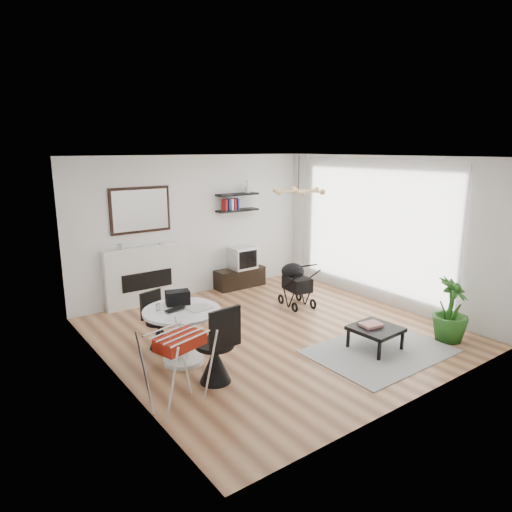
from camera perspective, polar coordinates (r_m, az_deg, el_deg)
floor at (r=7.28m, az=2.33°, el=-9.47°), size 5.00×5.00×0.00m
ceiling at (r=6.72m, az=2.56°, el=12.28°), size 5.00×5.00×0.00m
wall_back at (r=8.93m, az=-7.60°, el=3.74°), size 5.00×0.00×5.00m
wall_left at (r=5.71m, az=-17.64°, el=-2.27°), size 0.00×5.00×5.00m
wall_right at (r=8.63m, az=15.58°, el=3.02°), size 0.00×5.00×5.00m
sheer_curtain at (r=8.67m, az=14.13°, el=3.16°), size 0.04×3.60×2.60m
fireplace at (r=8.54m, az=-13.70°, el=-1.54°), size 1.50×0.17×2.16m
shelf_lower at (r=9.24m, az=-2.33°, el=5.74°), size 0.90×0.25×0.04m
shelf_upper at (r=9.21m, az=-2.35°, el=7.71°), size 0.90×0.25×0.04m
pendant_lamp at (r=7.42m, az=5.32°, el=8.09°), size 0.90×0.90×0.10m
tv_console at (r=9.48m, az=-2.03°, el=-2.73°), size 1.07×0.37×0.40m
crt_tv at (r=9.40m, az=-1.76°, el=-0.19°), size 0.51×0.45×0.45m
dining_table at (r=6.22m, az=-9.18°, el=-8.82°), size 1.03×1.03×0.75m
laptop at (r=6.07m, az=-9.83°, el=-6.70°), size 0.33×0.26×0.02m
black_bag at (r=6.30m, az=-9.77°, el=-5.15°), size 0.36×0.27×0.19m
newspaper at (r=6.14m, az=-7.13°, el=-6.46°), size 0.34×0.29×0.01m
drinking_glass at (r=6.14m, az=-12.15°, el=-6.24°), size 0.06×0.06×0.09m
chair_far at (r=6.80m, az=-12.00°, el=-9.11°), size 0.42×0.43×0.83m
chair_near at (r=5.74m, az=-5.01°, el=-12.58°), size 0.48×0.50×1.01m
drying_rack at (r=5.22m, az=-9.70°, el=-13.64°), size 0.73×0.70×0.90m
stroller at (r=8.38m, az=4.99°, el=-3.72°), size 0.54×0.75×0.86m
rug at (r=6.86m, az=15.22°, el=-11.40°), size 1.94×1.40×0.01m
coffee_table at (r=6.81m, az=14.72°, el=-8.88°), size 0.66×0.66×0.32m
magazines at (r=6.81m, az=14.20°, el=-8.32°), size 0.32×0.27×0.04m
potted_plant at (r=7.41m, az=23.16°, el=-6.23°), size 0.67×0.67×0.96m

